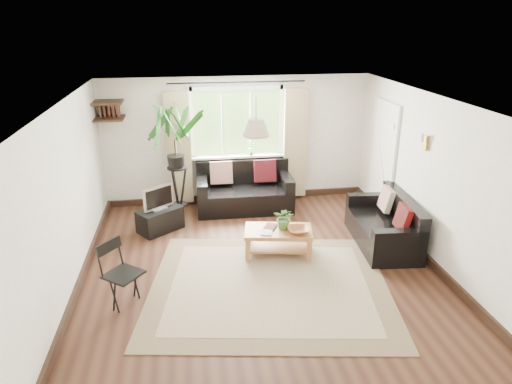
{
  "coord_description": "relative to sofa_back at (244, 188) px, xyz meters",
  "views": [
    {
      "loc": [
        -0.93,
        -5.63,
        3.41
      ],
      "look_at": [
        0.0,
        0.4,
        1.05
      ],
      "focal_mm": 32.0,
      "sensor_mm": 36.0,
      "label": 1
    }
  ],
  "objects": [
    {
      "name": "floor",
      "position": [
        -0.07,
        -2.25,
        -0.41
      ],
      "size": [
        5.5,
        5.5,
        0.0
      ],
      "primitive_type": "plane",
      "color": "black",
      "rests_on": "ground"
    },
    {
      "name": "ceiling",
      "position": [
        -0.07,
        -2.25,
        1.99
      ],
      "size": [
        5.5,
        5.5,
        0.0
      ],
      "primitive_type": "plane",
      "rotation": [
        3.14,
        0.0,
        0.0
      ],
      "color": "white",
      "rests_on": "floor"
    },
    {
      "name": "wall_back",
      "position": [
        -0.07,
        0.5,
        0.79
      ],
      "size": [
        5.0,
        0.02,
        2.4
      ],
      "primitive_type": "cube",
      "color": "silver",
      "rests_on": "floor"
    },
    {
      "name": "wall_front",
      "position": [
        -0.07,
        -5.0,
        0.79
      ],
      "size": [
        5.0,
        0.02,
        2.4
      ],
      "primitive_type": "cube",
      "color": "silver",
      "rests_on": "floor"
    },
    {
      "name": "wall_left",
      "position": [
        -2.57,
        -2.25,
        0.79
      ],
      "size": [
        0.02,
        5.5,
        2.4
      ],
      "primitive_type": "cube",
      "color": "silver",
      "rests_on": "floor"
    },
    {
      "name": "wall_right",
      "position": [
        2.43,
        -2.25,
        0.79
      ],
      "size": [
        0.02,
        5.5,
        2.4
      ],
      "primitive_type": "cube",
      "color": "silver",
      "rests_on": "floor"
    },
    {
      "name": "rug",
      "position": [
        -0.01,
        -2.68,
        -0.4
      ],
      "size": [
        3.58,
        3.21,
        0.02
      ],
      "primitive_type": "cube",
      "rotation": [
        0.0,
        0.0,
        -0.16
      ],
      "color": "beige",
      "rests_on": "floor"
    },
    {
      "name": "window",
      "position": [
        -0.07,
        0.46,
        1.14
      ],
      "size": [
        2.5,
        0.16,
        2.16
      ],
      "primitive_type": null,
      "color": "white",
      "rests_on": "wall_back"
    },
    {
      "name": "door",
      "position": [
        2.4,
        -0.55,
        0.59
      ],
      "size": [
        0.06,
        0.96,
        2.06
      ],
      "primitive_type": "cube",
      "color": "silver",
      "rests_on": "wall_right"
    },
    {
      "name": "corner_shelf",
      "position": [
        -2.32,
        0.25,
        1.48
      ],
      "size": [
        0.5,
        0.5,
        0.34
      ],
      "primitive_type": null,
      "color": "black",
      "rests_on": "wall_back"
    },
    {
      "name": "pendant_lamp",
      "position": [
        -0.07,
        -1.85,
        1.64
      ],
      "size": [
        0.36,
        0.36,
        0.54
      ],
      "primitive_type": null,
      "color": "beige",
      "rests_on": "ceiling"
    },
    {
      "name": "wall_sconce",
      "position": [
        2.36,
        -1.95,
        1.33
      ],
      "size": [
        0.12,
        0.12,
        0.28
      ],
      "primitive_type": null,
      "color": "beige",
      "rests_on": "wall_right"
    },
    {
      "name": "sofa_back",
      "position": [
        0.0,
        0.0,
        0.0
      ],
      "size": [
        1.77,
        0.91,
        0.83
      ],
      "primitive_type": null,
      "rotation": [
        0.0,
        0.0,
        -0.02
      ],
      "color": "black",
      "rests_on": "floor"
    },
    {
      "name": "sofa_right",
      "position": [
        1.98,
        -1.74,
        -0.04
      ],
      "size": [
        1.64,
        0.92,
        0.74
      ],
      "primitive_type": null,
      "rotation": [
        0.0,
        0.0,
        -1.66
      ],
      "color": "black",
      "rests_on": "floor"
    },
    {
      "name": "coffee_table",
      "position": [
        0.28,
        -1.82,
        -0.21
      ],
      "size": [
        1.09,
        0.72,
        0.41
      ],
      "primitive_type": null,
      "rotation": [
        0.0,
        0.0,
        -0.18
      ],
      "color": "brown",
      "rests_on": "floor"
    },
    {
      "name": "table_plant",
      "position": [
        0.38,
        -1.79,
        0.17
      ],
      "size": [
        0.4,
        0.38,
        0.34
      ],
      "primitive_type": "imported",
      "rotation": [
        0.0,
        0.0,
        -0.49
      ],
      "color": "#3C6C2B",
      "rests_on": "coffee_table"
    },
    {
      "name": "bowl",
      "position": [
        0.55,
        -1.96,
        0.04
      ],
      "size": [
        0.33,
        0.33,
        0.08
      ],
      "primitive_type": "imported",
      "rotation": [
        0.0,
        0.0,
        -0.03
      ],
      "color": "#A05C37",
      "rests_on": "coffee_table"
    },
    {
      "name": "book_a",
      "position": [
        0.01,
        -1.87,
        0.01
      ],
      "size": [
        0.22,
        0.26,
        0.02
      ],
      "primitive_type": "imported",
      "rotation": [
        0.0,
        0.0,
        -0.29
      ],
      "color": "silver",
      "rests_on": "coffee_table"
    },
    {
      "name": "book_b",
      "position": [
        0.1,
        -1.68,
        0.01
      ],
      "size": [
        0.26,
        0.28,
        0.02
      ],
      "primitive_type": "imported",
      "rotation": [
        0.0,
        0.0,
        -0.49
      ],
      "color": "#542F21",
      "rests_on": "coffee_table"
    },
    {
      "name": "tv_stand",
      "position": [
        -1.53,
        -0.7,
        -0.22
      ],
      "size": [
        0.82,
        0.76,
        0.39
      ],
      "primitive_type": "cube",
      "rotation": [
        0.0,
        0.0,
        0.64
      ],
      "color": "black",
      "rests_on": "floor"
    },
    {
      "name": "tv",
      "position": [
        -1.53,
        -0.7,
        0.19
      ],
      "size": [
        0.55,
        0.48,
        0.43
      ],
      "primitive_type": null,
      "rotation": [
        0.0,
        0.0,
        0.64
      ],
      "color": "#A5A5AA",
      "rests_on": "tv_stand"
    },
    {
      "name": "palm_stand",
      "position": [
        -1.21,
        -0.14,
        0.59
      ],
      "size": [
        0.84,
        0.84,
        2.01
      ],
      "primitive_type": null,
      "rotation": [
        0.0,
        0.0,
        -0.08
      ],
      "color": "black",
      "rests_on": "floor"
    },
    {
      "name": "folding_chair",
      "position": [
        -1.87,
        -2.82,
        0.01
      ],
      "size": [
        0.61,
        0.61,
        0.84
      ],
      "primitive_type": null,
      "rotation": [
        0.0,
        0.0,
        0.9
      ],
      "color": "black",
      "rests_on": "floor"
    },
    {
      "name": "sill_plant",
      "position": [
        0.18,
        0.38,
        0.65
      ],
      "size": [
        0.14,
        0.1,
        0.27
      ],
      "primitive_type": "imported",
      "color": "#2D6023",
      "rests_on": "window"
    }
  ]
}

